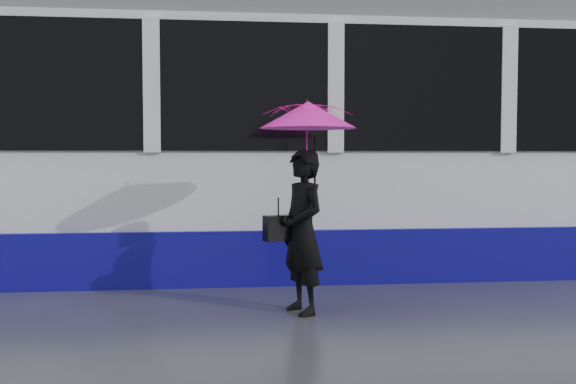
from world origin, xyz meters
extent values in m
plane|color=#2F2F35|center=(0.00, 0.00, 0.00)|extent=(90.00, 90.00, 0.00)
cube|color=#3F3D38|center=(0.00, 1.78, 0.01)|extent=(34.00, 0.07, 0.02)
cube|color=#3F3D38|center=(0.00, 3.22, 0.01)|extent=(34.00, 0.07, 0.02)
cube|color=white|center=(3.41, 2.50, 1.52)|extent=(24.00, 2.40, 2.95)
cube|color=#100B80|center=(3.41, 2.50, 0.31)|extent=(24.00, 2.56, 0.62)
cube|color=black|center=(3.41, 2.50, 2.20)|extent=(23.00, 2.48, 1.40)
cube|color=slate|center=(3.41, 2.50, 3.17)|extent=(23.60, 2.20, 0.35)
imported|color=black|center=(0.38, 0.01, 0.75)|extent=(0.54, 0.64, 1.50)
imported|color=#F61461|center=(0.43, 0.01, 1.58)|extent=(1.07, 1.08, 0.75)
cone|color=#F61461|center=(0.43, 0.01, 1.81)|extent=(1.15, 1.15, 0.24)
cylinder|color=black|center=(0.43, 0.01, 1.95)|extent=(0.01, 0.01, 0.06)
cylinder|color=black|center=(0.49, 0.03, 1.30)|extent=(0.02, 0.02, 0.66)
cube|color=black|center=(0.16, 0.03, 0.78)|extent=(0.29, 0.21, 0.23)
cylinder|color=black|center=(0.16, 0.03, 0.99)|extent=(0.01, 0.01, 0.18)
camera|label=1|loc=(-0.39, -5.76, 1.43)|focal=40.00mm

